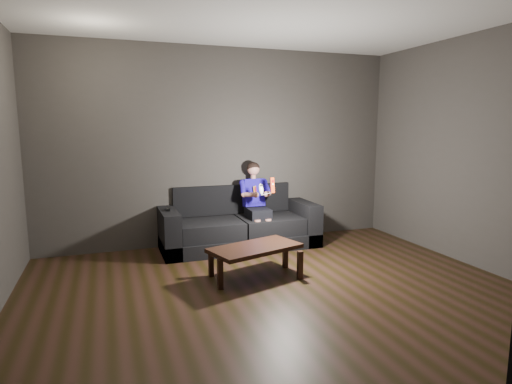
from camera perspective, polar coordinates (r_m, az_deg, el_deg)
name	(u,v)px	position (r m, az deg, el deg)	size (l,w,h in m)	color
floor	(298,312)	(3.97, 5.59, -15.70)	(5.00, 5.00, 0.00)	black
back_wall	(223,147)	(5.97, -4.41, 6.01)	(5.00, 0.04, 2.70)	#3D3935
sofa	(238,227)	(5.90, -2.42, -4.66)	(2.11, 0.91, 0.82)	black
child	(256,197)	(5.83, -0.02, -0.61)	(0.43, 0.52, 1.05)	black
wii_remote_red	(272,185)	(5.46, 2.18, 0.91)	(0.05, 0.08, 0.20)	#C03810
nunchuk_white	(261,189)	(5.41, 0.67, 0.39)	(0.08, 0.10, 0.15)	white
wii_remote_black	(168,209)	(5.56, -11.62, -2.26)	(0.06, 0.16, 0.03)	black
coffee_table	(255,250)	(4.67, -0.12, -7.79)	(1.08, 0.76, 0.36)	black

